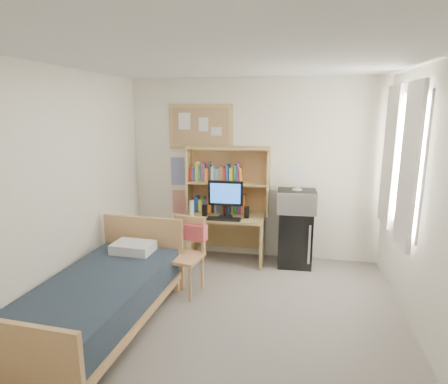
% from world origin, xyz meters
% --- Properties ---
extents(floor, '(3.60, 4.20, 0.02)m').
position_xyz_m(floor, '(0.00, 0.00, -0.01)').
color(floor, gray).
rests_on(floor, ground).
extents(ceiling, '(3.60, 4.20, 0.02)m').
position_xyz_m(ceiling, '(0.00, 0.00, 2.60)').
color(ceiling, silver).
rests_on(ceiling, wall_back).
extents(wall_back, '(3.60, 0.04, 2.60)m').
position_xyz_m(wall_back, '(0.00, 2.10, 1.30)').
color(wall_back, white).
rests_on(wall_back, floor).
extents(wall_front, '(3.60, 0.04, 2.60)m').
position_xyz_m(wall_front, '(0.00, -2.10, 1.30)').
color(wall_front, white).
rests_on(wall_front, floor).
extents(wall_left, '(0.04, 4.20, 2.60)m').
position_xyz_m(wall_left, '(-1.80, 0.00, 1.30)').
color(wall_left, white).
rests_on(wall_left, floor).
extents(wall_right, '(0.04, 4.20, 2.60)m').
position_xyz_m(wall_right, '(1.80, 0.00, 1.30)').
color(wall_right, white).
rests_on(wall_right, floor).
extents(window_unit, '(0.10, 1.40, 1.70)m').
position_xyz_m(window_unit, '(1.75, 1.20, 1.60)').
color(window_unit, white).
rests_on(window_unit, wall_right).
extents(curtain_left, '(0.04, 0.55, 1.70)m').
position_xyz_m(curtain_left, '(1.72, 0.80, 1.60)').
color(curtain_left, white).
rests_on(curtain_left, wall_right).
extents(curtain_right, '(0.04, 0.55, 1.70)m').
position_xyz_m(curtain_right, '(1.72, 1.60, 1.60)').
color(curtain_right, white).
rests_on(curtain_right, wall_right).
extents(bulletin_board, '(0.94, 0.03, 0.64)m').
position_xyz_m(bulletin_board, '(-0.78, 2.08, 1.92)').
color(bulletin_board, tan).
rests_on(bulletin_board, wall_back).
extents(poster_wave, '(0.30, 0.01, 0.42)m').
position_xyz_m(poster_wave, '(-1.10, 2.09, 1.25)').
color(poster_wave, '#263599').
rests_on(poster_wave, wall_back).
extents(poster_japan, '(0.28, 0.01, 0.36)m').
position_xyz_m(poster_japan, '(-1.10, 2.09, 0.78)').
color(poster_japan, red).
rests_on(poster_japan, wall_back).
extents(desk, '(1.09, 0.55, 0.68)m').
position_xyz_m(desk, '(-0.35, 1.80, 0.34)').
color(desk, tan).
rests_on(desk, floor).
extents(desk_chair, '(0.53, 0.53, 0.92)m').
position_xyz_m(desk_chair, '(-0.68, 0.75, 0.46)').
color(desk_chair, tan).
rests_on(desk_chair, floor).
extents(mini_fridge, '(0.47, 0.47, 0.79)m').
position_xyz_m(mini_fridge, '(0.63, 1.84, 0.39)').
color(mini_fridge, black).
rests_on(mini_fridge, floor).
extents(bed, '(1.12, 2.04, 0.55)m').
position_xyz_m(bed, '(-1.28, -0.17, 0.27)').
color(bed, '#1C2633').
rests_on(bed, floor).
extents(hutch, '(1.19, 0.31, 0.97)m').
position_xyz_m(hutch, '(-0.35, 1.95, 1.17)').
color(hutch, tan).
rests_on(hutch, desk).
extents(monitor, '(0.49, 0.04, 0.52)m').
position_xyz_m(monitor, '(-0.35, 1.74, 0.94)').
color(monitor, black).
rests_on(monitor, desk).
extents(keyboard, '(0.46, 0.15, 0.02)m').
position_xyz_m(keyboard, '(-0.35, 1.60, 0.69)').
color(keyboard, black).
rests_on(keyboard, desk).
extents(speaker_left, '(0.07, 0.07, 0.16)m').
position_xyz_m(speaker_left, '(-0.65, 1.74, 0.76)').
color(speaker_left, black).
rests_on(speaker_left, desk).
extents(speaker_right, '(0.07, 0.07, 0.16)m').
position_xyz_m(speaker_right, '(-0.05, 1.74, 0.76)').
color(speaker_right, black).
rests_on(speaker_right, desk).
extents(water_bottle, '(0.07, 0.07, 0.23)m').
position_xyz_m(water_bottle, '(-0.83, 1.70, 0.79)').
color(water_bottle, silver).
rests_on(water_bottle, desk).
extents(hoodie, '(0.43, 0.20, 0.20)m').
position_xyz_m(hoodie, '(-0.65, 0.94, 0.71)').
color(hoodie, '#D95257').
rests_on(hoodie, desk_chair).
extents(microwave, '(0.53, 0.41, 0.30)m').
position_xyz_m(microwave, '(0.63, 1.82, 0.94)').
color(microwave, silver).
rests_on(microwave, mini_fridge).
extents(desk_fan, '(0.27, 0.27, 0.33)m').
position_xyz_m(desk_fan, '(0.63, 1.82, 1.25)').
color(desk_fan, silver).
rests_on(desk_fan, microwave).
extents(pillow, '(0.48, 0.35, 0.11)m').
position_xyz_m(pillow, '(-1.23, 0.58, 0.60)').
color(pillow, silver).
rests_on(pillow, bed).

